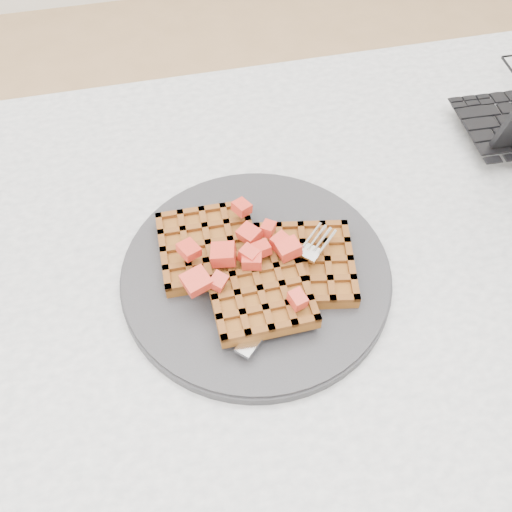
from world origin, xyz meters
name	(u,v)px	position (x,y,z in m)	size (l,w,h in m)	color
ground	(291,479)	(0.00, 0.00, 0.00)	(4.00, 4.00, 0.00)	tan
table	(317,336)	(0.00, 0.00, 0.64)	(1.20, 0.80, 0.75)	beige
plate	(256,274)	(-0.07, 0.03, 0.76)	(0.29, 0.29, 0.02)	#242326
waffles	(257,266)	(-0.07, 0.02, 0.78)	(0.21, 0.18, 0.03)	brown
strawberry_pile	(256,248)	(-0.07, 0.03, 0.80)	(0.15, 0.15, 0.02)	#A41208
fork	(293,285)	(-0.04, -0.01, 0.77)	(0.02, 0.18, 0.02)	silver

